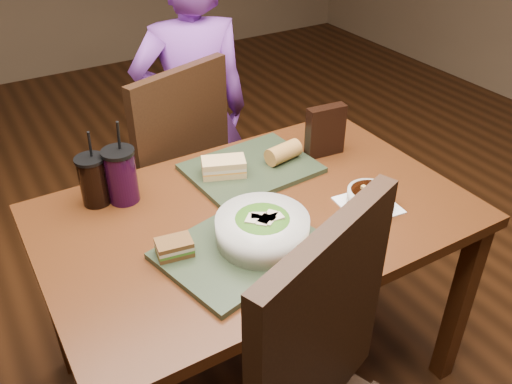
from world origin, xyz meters
TOP-DOWN VIEW (x-y plane):
  - ground at (0.00, 0.00)m, footprint 6.00×6.00m
  - dining_table at (0.00, 0.00)m, footprint 1.30×0.85m
  - chair_far at (-0.00, 0.64)m, footprint 0.56×0.57m
  - diner at (0.17, 0.81)m, footprint 0.57×0.43m
  - tray_near at (-0.14, -0.14)m, footprint 0.48×0.41m
  - tray_far at (0.11, 0.21)m, footprint 0.44×0.35m
  - salad_bowl at (-0.07, -0.15)m, footprint 0.26×0.26m
  - soup_bowl at (0.32, -0.16)m, footprint 0.18×0.18m
  - sandwich_near at (-0.31, -0.08)m, footprint 0.11×0.08m
  - sandwich_far at (0.00, 0.21)m, footprint 0.16×0.13m
  - baguette_near at (0.02, -0.29)m, footprint 0.12×0.06m
  - baguette_far at (0.22, 0.19)m, footprint 0.13×0.08m
  - cup_cola at (-0.41, 0.30)m, footprint 0.09×0.09m
  - cup_berry at (-0.33, 0.27)m, footprint 0.10×0.10m
  - chip_bag at (0.39, 0.18)m, footprint 0.15×0.06m

SIDE VIEW (x-z plane):
  - ground at x=0.00m, z-range 0.00..0.00m
  - chair_far at x=0.00m, z-range 0.06..1.09m
  - dining_table at x=0.00m, z-range 0.28..1.03m
  - diner at x=0.17m, z-range 0.00..1.40m
  - tray_near at x=-0.14m, z-range 0.75..0.77m
  - tray_far at x=0.11m, z-range 0.75..0.77m
  - soup_bowl at x=0.32m, z-range 0.75..0.82m
  - sandwich_near at x=-0.31m, z-range 0.77..0.81m
  - sandwich_far at x=0.00m, z-range 0.77..0.83m
  - baguette_near at x=0.02m, z-range 0.77..0.83m
  - baguette_far at x=0.22m, z-range 0.77..0.83m
  - salad_bowl at x=-0.07m, z-range 0.77..0.86m
  - cup_cola at x=-0.41m, z-range 0.71..0.96m
  - cup_berry at x=-0.33m, z-range 0.70..0.98m
  - chip_bag at x=0.39m, z-range 0.75..0.94m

